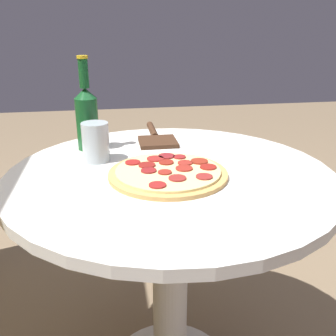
{
  "coord_description": "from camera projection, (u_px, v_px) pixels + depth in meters",
  "views": [
    {
      "loc": [
        -0.85,
        0.15,
        1.02
      ],
      "look_at": [
        -0.03,
        0.01,
        0.71
      ],
      "focal_mm": 40.0,
      "sensor_mm": 36.0,
      "label": 1
    }
  ],
  "objects": [
    {
      "name": "drinking_glass",
      "position": [
        96.0,
        142.0,
        0.98
      ],
      "size": [
        0.07,
        0.07,
        0.1
      ],
      "color": "#ADBCC6",
      "rests_on": "table"
    },
    {
      "name": "beer_bottle",
      "position": [
        87.0,
        115.0,
        1.05
      ],
      "size": [
        0.06,
        0.06,
        0.26
      ],
      "color": "#144C23",
      "rests_on": "table"
    },
    {
      "name": "pizza",
      "position": [
        168.0,
        172.0,
        0.89
      ],
      "size": [
        0.28,
        0.28,
        0.02
      ],
      "color": "tan",
      "rests_on": "table"
    },
    {
      "name": "pizza_paddle",
      "position": [
        156.0,
        138.0,
        1.17
      ],
      "size": [
        0.27,
        0.11,
        0.02
      ],
      "rotation": [
        0.0,
        0.0,
        -0.01
      ],
      "color": "#422819",
      "rests_on": "table"
    },
    {
      "name": "table",
      "position": [
        170.0,
        231.0,
        0.99
      ],
      "size": [
        0.81,
        0.81,
        0.69
      ],
      "color": "silver",
      "rests_on": "ground_plane"
    }
  ]
}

